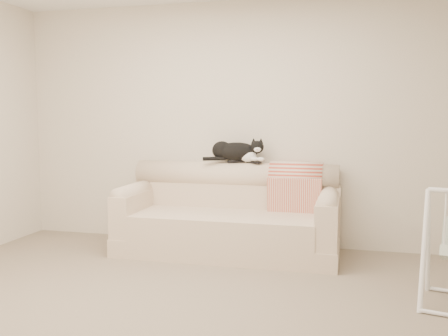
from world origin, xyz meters
name	(u,v)px	position (x,y,z in m)	size (l,w,h in m)	color
ground_plane	(182,310)	(0.00, 0.00, 0.00)	(5.00, 5.00, 0.00)	#716451
room_shell	(180,95)	(0.00, 0.00, 1.53)	(5.04, 4.04, 2.60)	beige
sofa	(229,218)	(-0.05, 1.62, 0.35)	(2.20, 0.93, 0.90)	#C2AF8F
remote_a	(236,161)	(-0.03, 1.86, 0.91)	(0.19, 0.11, 0.03)	black
remote_b	(254,162)	(0.16, 1.84, 0.91)	(0.17, 0.13, 0.02)	black
tuxedo_cat	(236,151)	(-0.03, 1.86, 1.02)	(0.65, 0.30, 0.26)	black
throw_blanket	(296,181)	(0.60, 1.84, 0.72)	(0.54, 0.38, 0.58)	#BD3825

